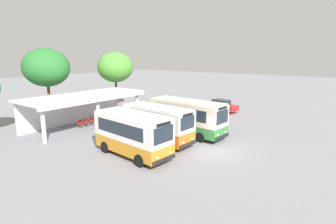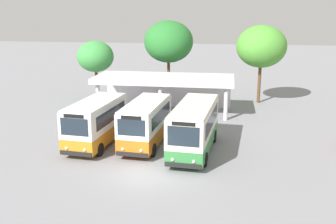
{
  "view_description": "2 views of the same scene",
  "coord_description": "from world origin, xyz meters",
  "views": [
    {
      "loc": [
        -17.97,
        -8.69,
        7.4
      ],
      "look_at": [
        1.2,
        5.62,
        2.27
      ],
      "focal_mm": 28.02,
      "sensor_mm": 36.0,
      "label": 1
    },
    {
      "loc": [
        4.62,
        -20.98,
        9.5
      ],
      "look_at": [
        0.51,
        5.78,
        2.37
      ],
      "focal_mm": 42.04,
      "sensor_mm": 36.0,
      "label": 2
    }
  ],
  "objects": [
    {
      "name": "ground_plane",
      "position": [
        0.0,
        0.0,
        0.0
      ],
      "size": [
        180.0,
        180.0,
        0.0
      ],
      "primitive_type": "plane",
      "color": "gray"
    },
    {
      "name": "city_bus_nearest_orange",
      "position": [
        -4.49,
        4.69,
        1.79
      ],
      "size": [
        2.92,
        6.71,
        3.24
      ],
      "color": "black",
      "rests_on": "ground"
    },
    {
      "name": "city_bus_second_in_row",
      "position": [
        -0.98,
        5.14,
        1.76
      ],
      "size": [
        2.7,
        6.75,
        3.18
      ],
      "color": "black",
      "rests_on": "ground"
    },
    {
      "name": "city_bus_middle_cream",
      "position": [
        2.52,
        4.37,
        1.83
      ],
      "size": [
        2.94,
        7.86,
        3.31
      ],
      "color": "black",
      "rests_on": "ground"
    },
    {
      "name": "parked_car_flank",
      "position": [
        14.29,
        6.28,
        0.83
      ],
      "size": [
        2.49,
        4.43,
        1.62
      ],
      "color": "black",
      "rests_on": "ground"
    },
    {
      "name": "terminal_canopy",
      "position": [
        -1.24,
        15.39,
        2.61
      ],
      "size": [
        12.9,
        5.17,
        3.4
      ],
      "color": "silver",
      "rests_on": "ground"
    },
    {
      "name": "waiting_chair_end_by_column",
      "position": [
        -2.27,
        14.44,
        0.52
      ],
      "size": [
        0.45,
        0.45,
        0.86
      ],
      "color": "slate",
      "rests_on": "ground"
    },
    {
      "name": "waiting_chair_second_from_end",
      "position": [
        -1.54,
        14.42,
        0.52
      ],
      "size": [
        0.45,
        0.45,
        0.86
      ],
      "color": "slate",
      "rests_on": "ground"
    },
    {
      "name": "waiting_chair_middle_seat",
      "position": [
        -0.82,
        14.4,
        0.52
      ],
      "size": [
        0.45,
        0.45,
        0.86
      ],
      "color": "slate",
      "rests_on": "ground"
    },
    {
      "name": "roadside_tree_behind_canopy",
      "position": [
        -1.77,
        21.01,
        6.08
      ],
      "size": [
        5.24,
        5.24,
        8.32
      ],
      "color": "brown",
      "rests_on": "ground"
    },
    {
      "name": "roadside_tree_east_of_canopy",
      "position": [
        7.87,
        19.99,
        5.81
      ],
      "size": [
        5.03,
        5.03,
        7.96
      ],
      "color": "brown",
      "rests_on": "ground"
    }
  ]
}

